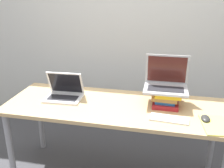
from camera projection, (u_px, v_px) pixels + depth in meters
wall_back at (134, 12)px, 2.78m from camera, size 8.00×0.05×2.70m
desk at (115, 113)px, 2.15m from camera, size 1.79×0.66×0.71m
laptop_left at (64, 93)px, 2.24m from camera, size 0.32×0.24×0.23m
book_stack at (166, 97)px, 2.13m from camera, size 0.23×0.28×0.13m
laptop_on_books at (166, 82)px, 2.11m from camera, size 0.35×0.26×0.27m
wireless_keyboard at (169, 119)px, 1.90m from camera, size 0.29×0.13×0.01m
mouse at (205, 119)px, 1.88m from camera, size 0.06×0.11×0.03m
notepad at (216, 125)px, 1.81m from camera, size 0.22×0.30×0.01m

